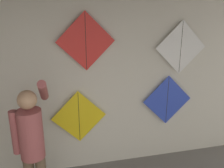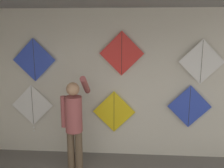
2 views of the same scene
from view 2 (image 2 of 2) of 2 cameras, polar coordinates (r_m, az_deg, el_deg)
back_panel at (r=4.72m, az=0.09°, el=-0.19°), size 5.97×0.06×2.80m
shopkeeper at (r=4.18m, az=-8.67°, el=-8.26°), size 0.43×0.57×1.71m
kite_0 at (r=5.09m, az=-17.72°, el=-4.81°), size 0.81×0.04×0.95m
kite_1 at (r=4.77m, az=0.46°, el=-6.36°), size 0.81×0.01×0.81m
kite_2 at (r=4.85m, az=17.27°, el=-4.95°), size 0.81×0.01×0.81m
kite_3 at (r=4.87m, az=-17.38°, el=5.25°), size 0.81×0.01×0.81m
kite_4 at (r=4.53m, az=2.23°, el=6.98°), size 0.81×0.01×0.81m
kite_5 at (r=4.72m, az=19.80°, el=4.78°), size 0.81×0.01×0.81m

